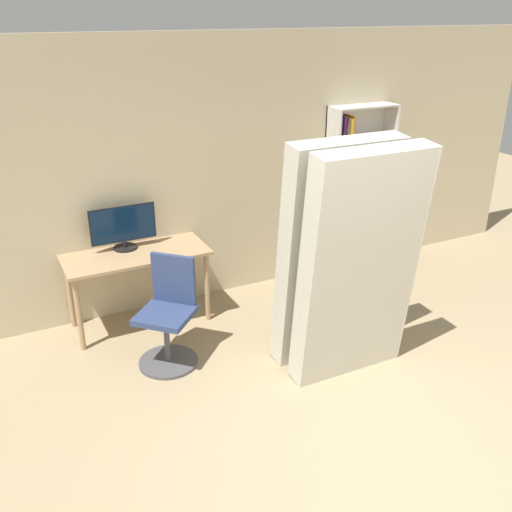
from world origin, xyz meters
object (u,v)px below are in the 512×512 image
Objects in this scene: monitor at (123,226)px; mattress_near at (360,268)px; mattress_far at (336,253)px; bookshelf at (350,189)px; office_chair at (169,321)px.

monitor is 0.32× the size of mattress_near.
mattress_far is at bearing 90.00° from mattress_near.
mattress_near is 0.34m from mattress_far.
mattress_near is at bearing -123.05° from bookshelf.
mattress_far is at bearing -21.76° from office_chair.
mattress_far is (-1.18, -1.48, 0.00)m from bookshelf.
mattress_far is (1.33, -0.53, 0.59)m from office_chair.
monitor is at bearing 96.49° from office_chair.
monitor is 0.65× the size of office_chair.
mattress_far reaches higher than office_chair.
mattress_far is (0.00, 0.34, 0.00)m from mattress_near.
bookshelf is at bearing 0.53° from monitor.
bookshelf is (2.62, 0.02, 0.01)m from monitor.
mattress_far is at bearing -128.67° from bookshelf.
mattress_near is at bearing -90.00° from mattress_far.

